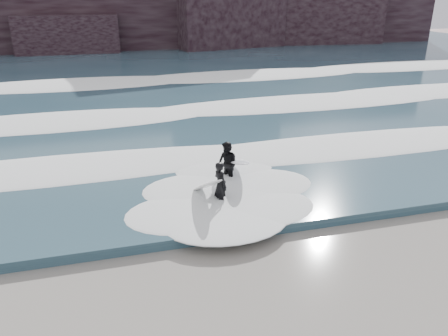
{
  "coord_description": "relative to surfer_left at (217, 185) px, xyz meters",
  "views": [
    {
      "loc": [
        -4.61,
        -6.78,
        6.33
      ],
      "look_at": [
        -1.25,
        5.78,
        1.0
      ],
      "focal_mm": 35.0,
      "sensor_mm": 36.0,
      "label": 1
    }
  ],
  "objects": [
    {
      "name": "surfer_right",
      "position": [
        0.83,
        1.52,
        0.03
      ],
      "size": [
        1.3,
        2.25,
        1.58
      ],
      "color": "black",
      "rests_on": "ground"
    },
    {
      "name": "foam_far",
      "position": [
        1.68,
        19.97,
        -0.32
      ],
      "size": [
        60.0,
        4.8,
        0.3
      ],
      "primitive_type": "ellipsoid",
      "color": "white",
      "rests_on": "sea"
    },
    {
      "name": "foam_mid",
      "position": [
        1.68,
        10.97,
        -0.35
      ],
      "size": [
        60.0,
        4.0,
        0.24
      ],
      "primitive_type": "ellipsoid",
      "color": "white",
      "rests_on": "sea"
    },
    {
      "name": "sea",
      "position": [
        1.68,
        23.97,
        -0.62
      ],
      "size": [
        90.0,
        52.0,
        0.3
      ],
      "primitive_type": "cube",
      "color": "#2B4756",
      "rests_on": "ground"
    },
    {
      "name": "surfer_left",
      "position": [
        0.0,
        0.0,
        0.0
      ],
      "size": [
        1.12,
        1.88,
        1.53
      ],
      "color": "black",
      "rests_on": "ground"
    },
    {
      "name": "ground",
      "position": [
        1.68,
        -5.03,
        -0.77
      ],
      "size": [
        120.0,
        120.0,
        0.0
      ],
      "primitive_type": "plane",
      "color": "#865C58",
      "rests_on": "ground"
    },
    {
      "name": "foam_near",
      "position": [
        1.68,
        3.97,
        -0.37
      ],
      "size": [
        60.0,
        3.2,
        0.2
      ],
      "primitive_type": "ellipsoid",
      "color": "white",
      "rests_on": "sea"
    },
    {
      "name": "headland",
      "position": [
        1.68,
        40.97,
        4.23
      ],
      "size": [
        70.0,
        9.0,
        10.0
      ],
      "primitive_type": "cube",
      "color": "black",
      "rests_on": "ground"
    }
  ]
}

